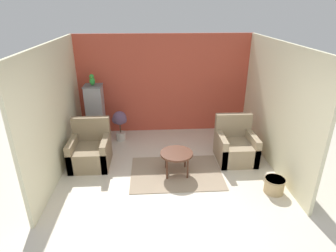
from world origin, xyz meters
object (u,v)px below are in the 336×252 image
at_px(coffee_table, 177,155).
at_px(armchair_left, 91,151).
at_px(potted_plant, 120,122).
at_px(wicker_basket, 274,185).
at_px(birdcage, 96,115).
at_px(parrot, 92,80).
at_px(armchair_right, 235,147).

height_order(coffee_table, armchair_left, armchair_left).
relative_size(potted_plant, wicker_basket, 2.08).
height_order(coffee_table, potted_plant, potted_plant).
bearing_deg(birdcage, parrot, 90.00).
bearing_deg(armchair_left, birdcage, 92.65).
xyz_separation_m(coffee_table, birdcage, (-1.80, 1.65, 0.23)).
bearing_deg(parrot, potted_plant, -6.28).
relative_size(birdcage, potted_plant, 1.86).
xyz_separation_m(birdcage, wicker_basket, (3.48, -2.36, -0.49)).
relative_size(parrot, potted_plant, 0.36).
xyz_separation_m(parrot, wicker_basket, (3.48, -2.36, -1.35)).
relative_size(birdcage, parrot, 5.19).
bearing_deg(armchair_left, armchair_right, 0.17).
bearing_deg(potted_plant, armchair_left, -114.47).
bearing_deg(coffee_table, potted_plant, 127.95).
bearing_deg(coffee_table, armchair_right, 20.23).
relative_size(armchair_left, parrot, 3.52).
xyz_separation_m(birdcage, parrot, (-0.00, 0.00, 0.86)).
xyz_separation_m(armchair_left, potted_plant, (0.51, 1.11, 0.19)).
bearing_deg(birdcage, potted_plant, -6.06).
bearing_deg(coffee_table, birdcage, 137.54).
height_order(birdcage, potted_plant, birdcage).
bearing_deg(parrot, birdcage, -90.00).
distance_m(potted_plant, wicker_basket, 3.73).
distance_m(coffee_table, potted_plant, 2.01).
bearing_deg(armchair_right, potted_plant, 156.49).
distance_m(armchair_left, wicker_basket, 3.63).
bearing_deg(armchair_right, wicker_basket, -72.56).
relative_size(armchair_right, birdcage, 0.68).
bearing_deg(potted_plant, coffee_table, -52.05).
distance_m(coffee_table, armchair_left, 1.81).
xyz_separation_m(armchair_left, armchair_right, (3.05, 0.01, 0.00)).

